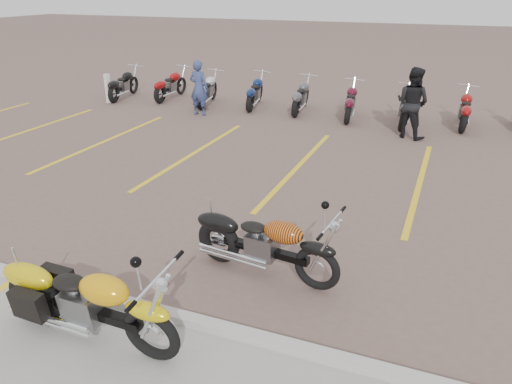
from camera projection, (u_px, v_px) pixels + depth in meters
ground at (223, 245)px, 8.07m from camera, size 100.00×100.00×0.00m
curb at (156, 311)px, 6.34m from camera, size 60.00×0.18×0.12m
parking_stripes at (298, 167)px, 11.49m from camera, size 38.00×5.50×0.01m
yellow_cruiser at (87, 303)px, 5.77m from camera, size 2.44×0.37×1.00m
flame_cruiser at (262, 245)px, 7.10m from camera, size 2.27×0.47×0.94m
person_a at (199, 88)px, 15.69m from camera, size 0.64×0.43×1.72m
person_b at (412, 103)px, 13.34m from camera, size 1.13×1.03×1.90m
bollard at (108, 88)px, 17.47m from camera, size 0.18×0.18×1.00m
bg_bike_row at (404, 105)px, 14.93m from camera, size 20.64×2.05×1.10m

